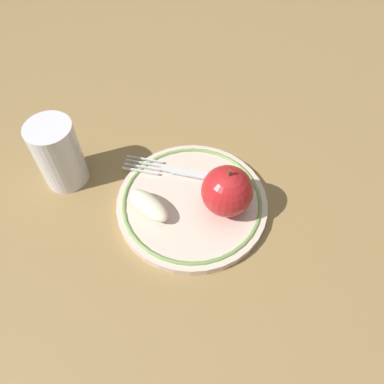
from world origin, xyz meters
name	(u,v)px	position (x,y,z in m)	size (l,w,h in m)	color
ground_plane	(196,193)	(0.00, 0.00, 0.00)	(2.00, 2.00, 0.00)	olive
plate	(192,203)	(-0.02, 0.01, 0.01)	(0.22, 0.22, 0.02)	beige
apple_red_whole	(227,191)	(-0.05, -0.03, 0.05)	(0.07, 0.07, 0.08)	red
apple_slice_front	(149,205)	(-0.01, 0.08, 0.03)	(0.07, 0.03, 0.02)	#ECE7C6
fork	(180,171)	(0.04, 0.01, 0.02)	(0.11, 0.15, 0.00)	silver
drinking_glass	(58,154)	(0.10, 0.18, 0.05)	(0.07, 0.07, 0.11)	silver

